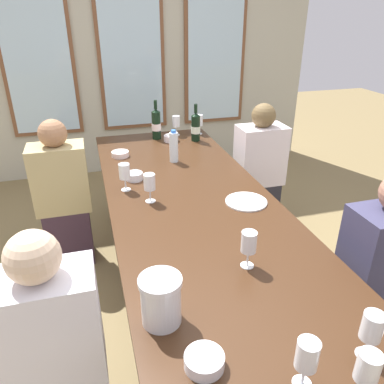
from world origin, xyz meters
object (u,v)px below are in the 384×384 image
Objects in this scene: tasting_bowl_1 at (120,154)px; seated_person_2 at (56,359)px; tasting_bowl_3 at (204,361)px; wine_glass_0 at (368,369)px; wine_bottle_1 at (156,124)px; seated_person_3 at (377,280)px; seated_person_1 at (259,174)px; wine_glass_3 at (249,243)px; wine_glass_8 at (307,357)px; wine_bottle_0 at (196,127)px; tasting_bowl_2 at (171,138)px; water_bottle at (174,147)px; metal_pitcher at (161,300)px; wine_glass_7 at (199,121)px; dining_table at (194,212)px; tasting_bowl_0 at (134,176)px; wine_glass_2 at (125,173)px; seated_person_0 at (64,199)px; wine_glass_5 at (372,328)px; white_plate_0 at (246,202)px; wine_glass_6 at (176,122)px.

tasting_bowl_1 is 1.69m from seated_person_2.
wine_glass_0 is (0.41, -0.23, 0.09)m from tasting_bowl_3.
tasting_bowl_3 is (-0.30, -2.32, -0.11)m from wine_bottle_1.
seated_person_1 is at bearing 90.00° from seated_person_3.
seated_person_1 reaches higher than wine_glass_0.
wine_glass_3 and wine_glass_8 have the same top height.
tasting_bowl_3 is 0.12× the size of seated_person_3.
wine_bottle_0 is 1.85m from seated_person_3.
tasting_bowl_2 is 0.51× the size of water_bottle.
metal_pitcher reaches higher than wine_glass_7.
seated_person_1 is (0.44, -0.36, -0.33)m from wine_bottle_0.
tasting_bowl_1 is (-0.33, 0.89, 0.08)m from dining_table.
wine_glass_2 reaches higher than tasting_bowl_0.
wine_bottle_0 is 0.70m from tasting_bowl_1.
tasting_bowl_1 is 0.12× the size of seated_person_0.
wine_glass_8 is at bearing -97.13° from wine_glass_3.
wine_glass_5 is 1.00× the size of wine_glass_7.
wine_glass_2 is (-0.66, 0.36, 0.11)m from white_plate_0.
dining_table is at bearing -91.03° from wine_bottle_1.
tasting_bowl_3 is 1.79m from water_bottle.
tasting_bowl_3 is at bearing -74.49° from seated_person_0.
tasting_bowl_1 is 0.75× the size of wine_glass_2.
wine_glass_3 is 0.90m from seated_person_2.
seated_person_3 reaches higher than wine_glass_6.
wine_glass_6 is (0.49, 2.37, 0.10)m from tasting_bowl_3.
seated_person_0 is (-0.76, 1.93, -0.33)m from wine_glass_8.
wine_bottle_1 is at bearing 155.79° from wine_bottle_0.
water_bottle reaches higher than wine_glass_2.
seated_person_1 reaches higher than wine_glass_7.
seated_person_0 reaches higher than wine_glass_8.
wine_glass_7 is (0.12, 1.35, 0.11)m from white_plate_0.
seated_person_3 is (1.15, 0.18, -0.31)m from metal_pitcher.
dining_table is 16.45× the size of wine_glass_0.
water_bottle reaches higher than wine_glass_7.
tasting_bowl_0 is at bearing 103.46° from wine_glass_0.
seated_person_0 is (-0.90, -0.43, -0.24)m from tasting_bowl_2.
white_plate_0 is at bearing 74.84° from wine_glass_8.
seated_person_1 is (0.75, -0.50, -0.34)m from wine_bottle_1.
wine_glass_5 is at bearing 47.12° from wine_glass_0.
seated_person_1 and seated_person_2 have the same top height.
wine_glass_6 is (0.17, 0.62, 0.01)m from water_bottle.
wine_glass_5 is at bearing -78.48° from dining_table.
tasting_bowl_2 is 0.11× the size of seated_person_3.
seated_person_3 reaches higher than water_bottle.
wine_glass_3 is 1.94m from wine_glass_6.
seated_person_2 is at bearing -121.28° from wine_bottle_0.
tasting_bowl_3 is at bearing 150.97° from wine_glass_0.
tasting_bowl_3 is at bearing -106.49° from wine_glass_7.
seated_person_0 is (-0.99, -0.59, -0.34)m from wine_glass_6.
seated_person_3 is (0.36, -1.94, -0.33)m from wine_glass_7.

